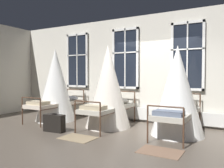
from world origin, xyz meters
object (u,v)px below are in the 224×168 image
at_px(cot_first, 56,86).
at_px(cot_third, 177,92).
at_px(cot_second, 108,87).
at_px(suitcase_dark, 54,123).

xyz_separation_m(cot_first, cot_third, (3.83, 0.05, -0.07)).
relative_size(cot_first, cot_third, 1.06).
bearing_deg(cot_third, cot_second, 92.46).
bearing_deg(cot_first, cot_second, -89.54).
relative_size(cot_second, suitcase_dark, 3.97).
bearing_deg(cot_second, cot_third, -87.78).
height_order(cot_second, suitcase_dark, cot_second).
bearing_deg(suitcase_dark, cot_second, 47.41).
xyz_separation_m(cot_second, cot_third, (1.89, 0.05, -0.06)).
distance_m(cot_first, cot_second, 1.94).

